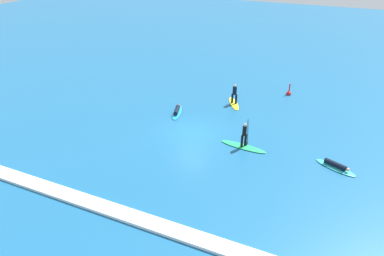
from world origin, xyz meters
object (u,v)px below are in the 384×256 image
surfer_on_green_board (244,142)px  surfer_on_yellow_board (234,98)px  surfer_on_teal_board (336,166)px  marker_buoy (289,93)px  surfer_on_blue_board (177,111)px

surfer_on_green_board → surfer_on_yellow_board: 6.97m
surfer_on_teal_board → marker_buoy: size_ratio=2.24×
marker_buoy → surfer_on_green_board: bearing=-97.0°
surfer_on_blue_board → surfer_on_green_board: (6.48, -2.92, 0.21)m
surfer_on_yellow_board → marker_buoy: surfer_on_yellow_board is taller
surfer_on_yellow_board → marker_buoy: size_ratio=2.27×
surfer_on_green_board → marker_buoy: size_ratio=2.81×
surfer_on_green_board → surfer_on_blue_board: bearing=161.1°
surfer_on_teal_board → surfer_on_yellow_board: size_ratio=0.99×
surfer_on_teal_board → surfer_on_blue_board: 12.79m
surfer_on_yellow_board → marker_buoy: 5.60m
surfer_on_blue_board → surfer_on_yellow_board: surfer_on_yellow_board is taller
surfer_on_blue_board → marker_buoy: size_ratio=2.37×
surfer_on_teal_board → surfer_on_blue_board: (-12.44, 2.97, 0.01)m
surfer_on_teal_board → marker_buoy: marker_buoy is taller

